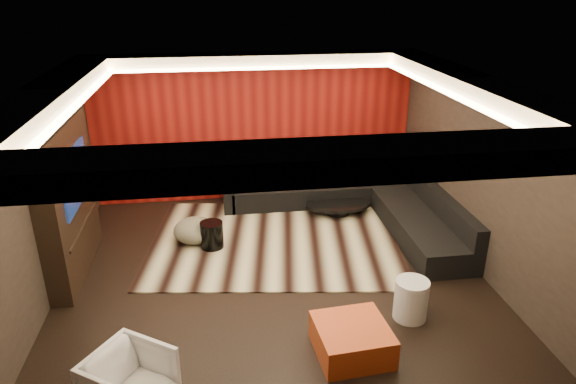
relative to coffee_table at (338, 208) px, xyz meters
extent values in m
cube|color=black|center=(-1.41, -1.92, -0.13)|extent=(6.00, 6.00, 0.02)
cube|color=silver|center=(-1.41, -1.92, 2.69)|extent=(6.00, 6.00, 0.02)
cube|color=black|center=(-1.41, 1.09, 1.28)|extent=(6.00, 0.02, 2.80)
cube|color=black|center=(-4.42, -1.92, 1.28)|extent=(0.02, 6.00, 2.80)
cube|color=black|center=(1.60, -1.92, 1.28)|extent=(0.02, 6.00, 2.80)
cube|color=#6B0C0A|center=(-1.41, 1.05, 1.28)|extent=(5.98, 0.05, 2.78)
cube|color=silver|center=(-1.41, 0.78, 2.57)|extent=(6.00, 0.60, 0.22)
cube|color=silver|center=(-1.41, -4.62, 2.57)|extent=(6.00, 0.60, 0.22)
cube|color=silver|center=(-4.11, -1.92, 2.57)|extent=(0.60, 4.80, 0.22)
cube|color=silver|center=(1.29, -1.92, 2.57)|extent=(0.60, 4.80, 0.22)
cube|color=#FFD899|center=(-1.41, 0.44, 2.48)|extent=(4.80, 0.08, 0.04)
cube|color=#FFD899|center=(-1.41, -4.28, 2.48)|extent=(4.80, 0.08, 0.04)
cube|color=#FFD899|center=(-3.77, -1.92, 2.48)|extent=(0.08, 4.80, 0.04)
cube|color=#FFD899|center=(0.95, -1.92, 2.48)|extent=(0.08, 4.80, 0.04)
cube|color=black|center=(-4.26, -1.32, 0.98)|extent=(0.30, 2.00, 2.20)
cube|color=black|center=(-4.10, -1.32, 1.33)|extent=(0.04, 1.30, 0.80)
cube|color=black|center=(-4.10, -1.32, 0.58)|extent=(0.04, 1.60, 0.04)
cube|color=#C4BB8F|center=(-1.27, -0.89, -0.11)|extent=(4.37, 3.52, 0.02)
cylinder|color=black|center=(0.00, 0.00, 0.00)|extent=(1.21, 1.21, 0.20)
cylinder|color=black|center=(-2.29, -0.97, 0.11)|extent=(0.48, 0.48, 0.43)
ellipsoid|color=#B5B08C|center=(-2.55, -0.72, 0.09)|extent=(0.93, 0.93, 0.38)
cylinder|color=silver|center=(0.19, -3.17, 0.15)|extent=(0.45, 0.45, 0.53)
cube|color=#AF3916|center=(-0.72, -3.71, 0.06)|extent=(0.87, 0.87, 0.36)
imported|color=silver|center=(-3.10, -4.23, 0.21)|extent=(1.00, 1.00, 0.66)
cube|color=black|center=(-0.16, 0.63, 0.08)|extent=(3.50, 0.90, 0.40)
cube|color=black|center=(-0.16, 0.98, 0.45)|extent=(3.50, 0.20, 0.35)
cube|color=black|center=(1.14, -1.12, 0.08)|extent=(0.90, 2.60, 0.40)
cube|color=black|center=(1.49, -1.12, 0.45)|extent=(0.20, 2.60, 0.35)
cube|color=black|center=(-1.96, 0.63, 0.18)|extent=(0.20, 0.90, 0.60)
cube|color=tan|center=(-1.60, 0.78, 0.50)|extent=(0.42, 0.20, 0.44)
cube|color=tan|center=(-0.18, 0.81, 0.50)|extent=(0.42, 0.20, 0.44)
cube|color=tan|center=(0.89, 0.40, 0.50)|extent=(0.42, 0.20, 0.44)
camera|label=1|loc=(-2.13, -8.32, 3.89)|focal=32.00mm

